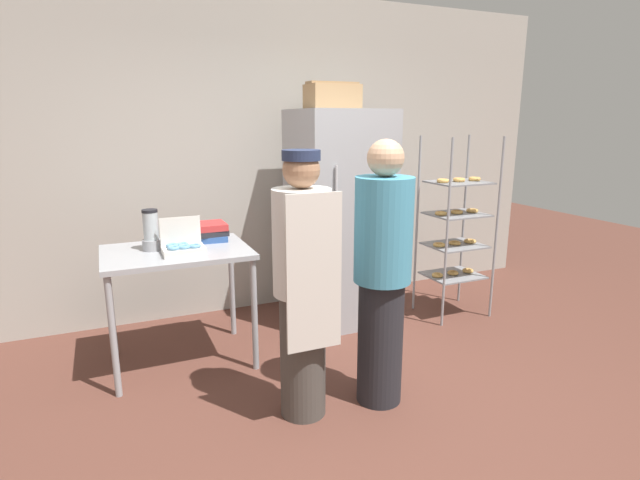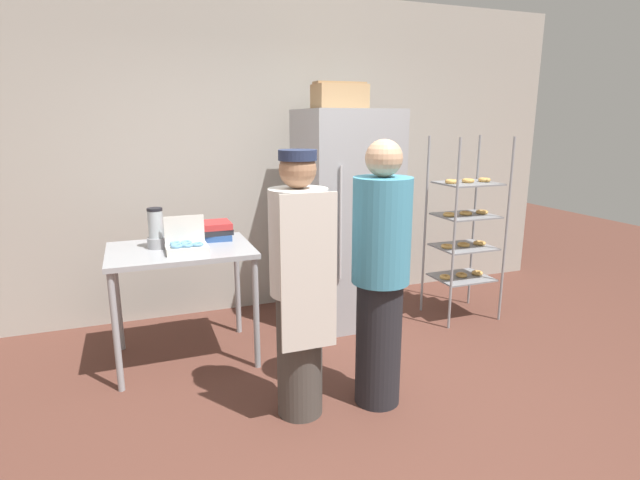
{
  "view_description": "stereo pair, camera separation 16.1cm",
  "coord_description": "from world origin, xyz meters",
  "views": [
    {
      "loc": [
        -1.29,
        -2.23,
        1.79
      ],
      "look_at": [
        -0.01,
        0.69,
        1.02
      ],
      "focal_mm": 28.0,
      "sensor_mm": 36.0,
      "label": 1
    },
    {
      "loc": [
        -1.14,
        -2.29,
        1.79
      ],
      "look_at": [
        -0.01,
        0.69,
        1.02
      ],
      "focal_mm": 28.0,
      "sensor_mm": 36.0,
      "label": 2
    }
  ],
  "objects": [
    {
      "name": "person_customer",
      "position": [
        0.24,
        0.32,
        0.86
      ],
      "size": [
        0.36,
        0.36,
        1.68
      ],
      "color": "#232328",
      "rests_on": "ground_plane"
    },
    {
      "name": "prep_counter",
      "position": [
        -0.85,
        1.37,
        0.77
      ],
      "size": [
        1.02,
        0.75,
        0.87
      ],
      "color": "#9EA0A5",
      "rests_on": "ground_plane"
    },
    {
      "name": "baking_rack",
      "position": [
        1.64,
        1.36,
        0.82
      ],
      "size": [
        0.57,
        0.47,
        1.65
      ],
      "color": "#93969B",
      "rests_on": "ground_plane"
    },
    {
      "name": "blender_pitcher",
      "position": [
        -1.01,
        1.43,
        1.01
      ],
      "size": [
        0.14,
        0.14,
        0.3
      ],
      "color": "#99999E",
      "rests_on": "prep_counter"
    },
    {
      "name": "cardboard_storage_box",
      "position": [
        0.57,
        1.77,
        1.98
      ],
      "size": [
        0.44,
        0.28,
        0.23
      ],
      "color": "tan",
      "rests_on": "refrigerator"
    },
    {
      "name": "ground_plane",
      "position": [
        0.0,
        0.0,
        0.0
      ],
      "size": [
        14.0,
        14.0,
        0.0
      ],
      "primitive_type": "plane",
      "color": "brown"
    },
    {
      "name": "refrigerator",
      "position": [
        0.6,
        1.67,
        0.94
      ],
      "size": [
        0.78,
        0.78,
        1.87
      ],
      "color": "#9EA0A5",
      "rests_on": "ground_plane"
    },
    {
      "name": "binder_stack",
      "position": [
        -0.59,
        1.57,
        0.94
      ],
      "size": [
        0.31,
        0.28,
        0.14
      ],
      "color": "#2D5193",
      "rests_on": "prep_counter"
    },
    {
      "name": "person_baker",
      "position": [
        -0.27,
        0.37,
        0.85
      ],
      "size": [
        0.34,
        0.36,
        1.63
      ],
      "color": "#47423D",
      "rests_on": "ground_plane"
    },
    {
      "name": "back_wall",
      "position": [
        0.0,
        2.35,
        1.45
      ],
      "size": [
        6.4,
        0.12,
        2.9
      ],
      "primitive_type": "cube",
      "color": "#ADA89E",
      "rests_on": "ground_plane"
    },
    {
      "name": "donut_box",
      "position": [
        -0.82,
        1.24,
        0.92
      ],
      "size": [
        0.29,
        0.2,
        0.25
      ],
      "color": "silver",
      "rests_on": "prep_counter"
    }
  ]
}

